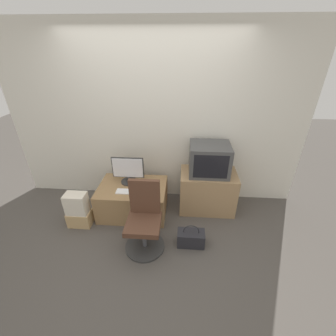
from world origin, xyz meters
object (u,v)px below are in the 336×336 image
object	(u,v)px
cardboard_box_lower	(80,218)
main_monitor	(128,171)
crt_tv	(209,159)
keyboard	(127,192)
handbag	(191,238)
mouse	(140,191)
office_chair	(144,222)

from	to	relation	value
cardboard_box_lower	main_monitor	bearing A→B (deg)	35.99
main_monitor	crt_tv	world-z (taller)	crt_tv
keyboard	handbag	bearing A→B (deg)	-26.57
cardboard_box_lower	handbag	bearing A→B (deg)	-9.25
keyboard	crt_tv	bearing A→B (deg)	16.28
crt_tv	cardboard_box_lower	bearing A→B (deg)	-163.46
main_monitor	mouse	size ratio (longest dim) A/B	7.73
mouse	office_chair	bearing A→B (deg)	-75.21
handbag	office_chair	bearing A→B (deg)	-176.45
crt_tv	office_chair	size ratio (longest dim) A/B	0.62
main_monitor	handbag	world-z (taller)	main_monitor
keyboard	cardboard_box_lower	distance (m)	0.77
mouse	office_chair	xyz separation A→B (m)	(0.14, -0.52, -0.10)
mouse	main_monitor	bearing A→B (deg)	132.17
office_chair	handbag	distance (m)	0.64
keyboard	handbag	xyz separation A→B (m)	(0.91, -0.46, -0.36)
keyboard	cardboard_box_lower	bearing A→B (deg)	-163.01
cardboard_box_lower	office_chair	bearing A→B (deg)	-16.49
keyboard	handbag	distance (m)	1.08
main_monitor	cardboard_box_lower	size ratio (longest dim) A/B	1.46
keyboard	office_chair	size ratio (longest dim) A/B	0.33
mouse	crt_tv	distance (m)	1.08
keyboard	mouse	bearing A→B (deg)	6.65
mouse	keyboard	bearing A→B (deg)	-173.35
keyboard	cardboard_box_lower	world-z (taller)	keyboard
cardboard_box_lower	handbag	xyz separation A→B (m)	(1.57, -0.26, -0.00)
keyboard	office_chair	bearing A→B (deg)	-56.27
mouse	cardboard_box_lower	distance (m)	0.95
main_monitor	handbag	bearing A→B (deg)	-37.47
keyboard	cardboard_box_lower	size ratio (longest dim) A/B	0.92
main_monitor	keyboard	distance (m)	0.32
crt_tv	mouse	bearing A→B (deg)	-161.87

